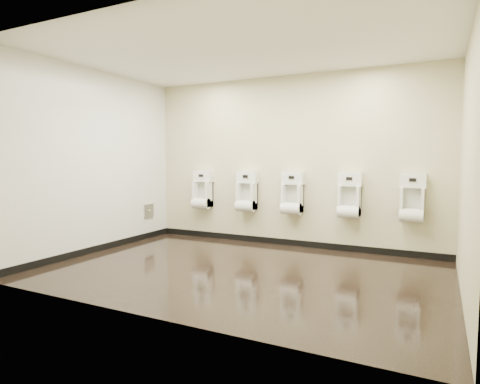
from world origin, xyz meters
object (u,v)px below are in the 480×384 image
object	(u,v)px
access_panel	(149,211)
urinal_1	(247,194)
urinal_2	(292,196)
urinal_4	(412,202)
urinal_0	(202,193)
urinal_3	(349,199)

from	to	relation	value
access_panel	urinal_1	size ratio (longest dim) A/B	0.37
urinal_1	urinal_2	size ratio (longest dim) A/B	1.00
urinal_4	urinal_0	bearing A→B (deg)	180.00
urinal_1	urinal_2	bearing A→B (deg)	0.00
access_panel	urinal_2	world-z (taller)	urinal_2
urinal_3	urinal_2	bearing A→B (deg)	180.00
urinal_2	urinal_4	world-z (taller)	same
access_panel	urinal_1	world-z (taller)	urinal_1
urinal_0	urinal_2	distance (m)	1.71
urinal_0	urinal_4	world-z (taller)	same
urinal_2	urinal_4	size ratio (longest dim) A/B	1.00
urinal_1	access_panel	bearing A→B (deg)	-166.41
urinal_1	urinal_3	bearing A→B (deg)	0.00
urinal_4	urinal_1	bearing A→B (deg)	180.00
urinal_1	urinal_2	world-z (taller)	same
urinal_3	urinal_4	xyz separation A→B (m)	(0.88, 0.00, 0.00)
urinal_2	urinal_0	bearing A→B (deg)	180.00
urinal_2	urinal_3	distance (m)	0.91
urinal_2	urinal_1	bearing A→B (deg)	180.00
urinal_2	urinal_3	bearing A→B (deg)	0.00
access_panel	urinal_4	size ratio (longest dim) A/B	0.37
urinal_1	urinal_4	world-z (taller)	same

